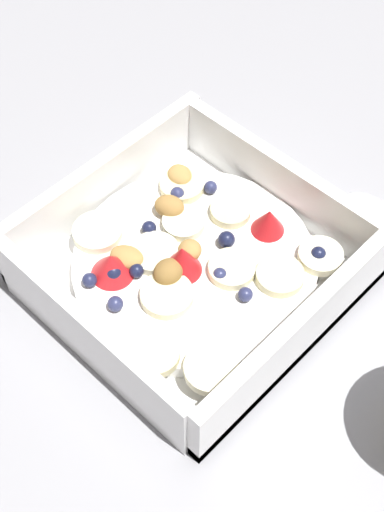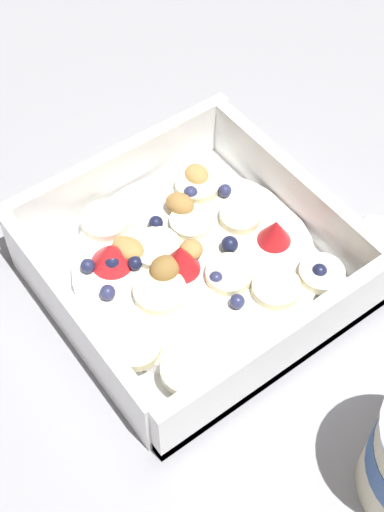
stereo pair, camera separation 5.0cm
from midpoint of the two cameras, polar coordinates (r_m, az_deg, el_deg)
name	(u,v)px [view 1 (the left image)]	position (r m, az deg, el deg)	size (l,w,h in m)	color
ground_plane	(185,271)	(0.53, -3.28, -1.35)	(2.40, 2.40, 0.00)	#9E9EA3
fruit_bowl	(191,265)	(0.51, -2.87, -0.92)	(0.20, 0.20, 0.06)	white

